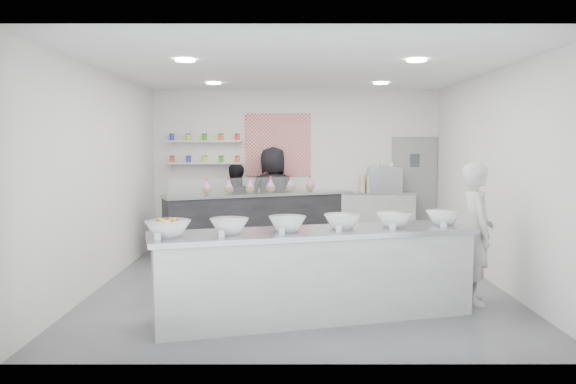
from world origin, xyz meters
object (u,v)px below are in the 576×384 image
(back_bar, at_px, (261,222))
(woman_prep, at_px, (476,233))
(espresso_ledge, at_px, (377,219))
(staff_right, at_px, (273,198))
(espresso_machine, at_px, (385,180))
(prep_counter, at_px, (315,274))
(staff_left, at_px, (234,207))

(back_bar, xyz_separation_m, woman_prep, (2.83, -3.29, 0.33))
(espresso_ledge, distance_m, staff_right, 2.04)
(back_bar, xyz_separation_m, staff_right, (0.22, 0.35, 0.42))
(woman_prep, xyz_separation_m, staff_right, (-2.61, 3.63, 0.09))
(espresso_machine, bearing_deg, woman_prep, -82.76)
(back_bar, relative_size, woman_prep, 2.01)
(prep_counter, bearing_deg, back_bar, 86.33)
(staff_left, bearing_deg, espresso_machine, 165.39)
(back_bar, distance_m, espresso_ledge, 2.27)
(staff_left, bearing_deg, staff_right, 167.60)
(espresso_ledge, relative_size, staff_right, 0.74)
(espresso_ledge, relative_size, woman_prep, 0.81)
(staff_right, bearing_deg, woman_prep, 110.58)
(espresso_machine, bearing_deg, staff_left, -174.42)
(prep_counter, height_order, staff_right, staff_right)
(back_bar, height_order, staff_right, staff_right)
(espresso_machine, xyz_separation_m, staff_right, (-2.13, -0.18, -0.33))
(prep_counter, relative_size, back_bar, 1.05)
(back_bar, bearing_deg, espresso_machine, -10.57)
(espresso_ledge, xyz_separation_m, woman_prep, (0.62, -3.81, 0.35))
(staff_right, bearing_deg, espresso_ledge, 170.04)
(prep_counter, relative_size, staff_left, 2.32)
(prep_counter, bearing_deg, staff_left, 92.12)
(prep_counter, xyz_separation_m, staff_left, (-1.30, 4.14, 0.29))
(staff_right, bearing_deg, prep_counter, 82.76)
(back_bar, relative_size, espresso_machine, 5.78)
(espresso_machine, distance_m, staff_right, 2.16)
(back_bar, distance_m, staff_right, 0.58)
(espresso_ledge, relative_size, staff_left, 0.89)
(espresso_machine, bearing_deg, staff_right, -175.17)
(prep_counter, xyz_separation_m, espresso_machine, (1.54, 4.41, 0.78))
(espresso_machine, relative_size, staff_left, 0.38)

